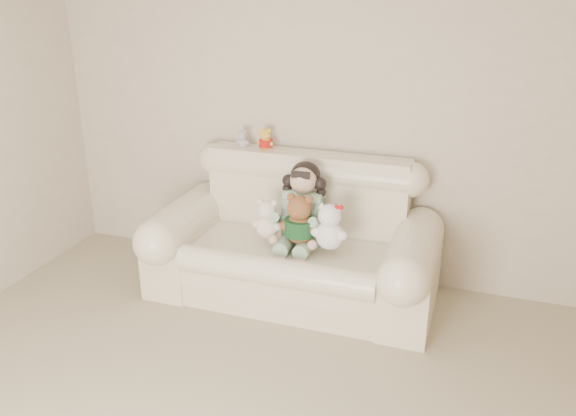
# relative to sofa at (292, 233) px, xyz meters

# --- Properties ---
(wall_back) EXTENTS (4.50, 0.00, 4.50)m
(wall_back) POSITION_rel_sofa_xyz_m (0.11, 0.50, 0.78)
(wall_back) COLOR beige
(wall_back) RESTS_ON ground
(sofa) EXTENTS (2.10, 0.95, 1.03)m
(sofa) POSITION_rel_sofa_xyz_m (0.00, 0.00, 0.00)
(sofa) COLOR beige
(sofa) RESTS_ON floor
(seated_child) EXTENTS (0.38, 0.46, 0.62)m
(seated_child) POSITION_rel_sofa_xyz_m (0.06, 0.08, 0.22)
(seated_child) COLOR #2A703B
(seated_child) RESTS_ON sofa
(brown_teddy) EXTENTS (0.30, 0.24, 0.43)m
(brown_teddy) POSITION_rel_sofa_xyz_m (0.09, -0.11, 0.20)
(brown_teddy) COLOR brown
(brown_teddy) RESTS_ON sofa
(white_cat) EXTENTS (0.26, 0.20, 0.40)m
(white_cat) POSITION_rel_sofa_xyz_m (0.32, -0.13, 0.19)
(white_cat) COLOR white
(white_cat) RESTS_ON sofa
(cream_teddy) EXTENTS (0.26, 0.22, 0.35)m
(cream_teddy) POSITION_rel_sofa_xyz_m (-0.16, -0.10, 0.16)
(cream_teddy) COLOR white
(cream_teddy) RESTS_ON sofa
(yellow_mini_bear) EXTENTS (0.14, 0.11, 0.21)m
(yellow_mini_bear) POSITION_rel_sofa_xyz_m (-0.35, 0.38, 0.60)
(yellow_mini_bear) COLOR #FFB035
(yellow_mini_bear) RESTS_ON sofa
(grey_mini_plush) EXTENTS (0.12, 0.09, 0.18)m
(grey_mini_plush) POSITION_rel_sofa_xyz_m (-0.53, 0.37, 0.58)
(grey_mini_plush) COLOR #ABABB1
(grey_mini_plush) RESTS_ON sofa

